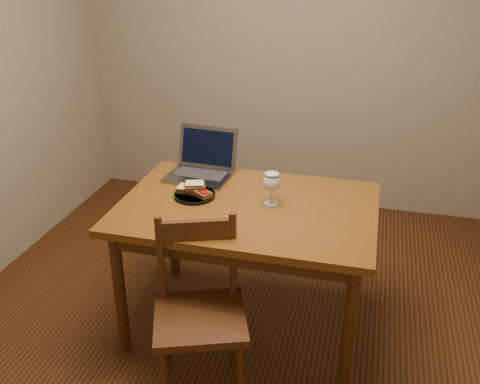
% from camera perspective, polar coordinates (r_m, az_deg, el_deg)
% --- Properties ---
extents(floor, '(3.20, 3.20, 0.02)m').
position_cam_1_polar(floor, '(3.18, -0.46, -12.95)').
color(floor, black).
rests_on(floor, ground).
extents(back_wall, '(3.20, 0.02, 2.60)m').
position_cam_1_polar(back_wall, '(4.13, 5.48, 15.93)').
color(back_wall, gray).
rests_on(back_wall, floor).
extents(front_wall, '(3.20, 0.02, 2.60)m').
position_cam_1_polar(front_wall, '(1.23, -20.69, -8.91)').
color(front_wall, gray).
rests_on(front_wall, floor).
extents(table, '(1.30, 0.90, 0.74)m').
position_cam_1_polar(table, '(2.76, 0.79, -2.94)').
color(table, '#4E280D').
rests_on(table, floor).
extents(chair, '(0.52, 0.51, 0.44)m').
position_cam_1_polar(chair, '(2.46, -4.36, -11.98)').
color(chair, '#35170B').
rests_on(chair, floor).
extents(plate, '(0.22, 0.22, 0.02)m').
position_cam_1_polar(plate, '(2.81, -4.85, -0.34)').
color(plate, black).
rests_on(plate, table).
extents(sandwich_cheese, '(0.12, 0.08, 0.04)m').
position_cam_1_polar(sandwich_cheese, '(2.82, -5.50, 0.33)').
color(sandwich_cheese, '#381E0C').
rests_on(sandwich_cheese, plate).
extents(sandwich_tomato, '(0.13, 0.11, 0.03)m').
position_cam_1_polar(sandwich_tomato, '(2.78, -4.13, -0.03)').
color(sandwich_tomato, '#381E0C').
rests_on(sandwich_tomato, plate).
extents(sandwich_top, '(0.12, 0.10, 0.03)m').
position_cam_1_polar(sandwich_top, '(2.79, -4.85, 0.64)').
color(sandwich_top, '#381E0C').
rests_on(sandwich_top, plate).
extents(milk_glass, '(0.09, 0.09, 0.17)m').
position_cam_1_polar(milk_glass, '(2.70, 3.38, 0.36)').
color(milk_glass, white).
rests_on(milk_glass, table).
extents(laptop, '(0.37, 0.34, 0.25)m').
position_cam_1_polar(laptop, '(3.07, -4.00, 3.13)').
color(laptop, slate).
rests_on(laptop, table).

